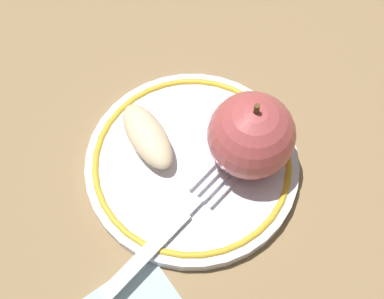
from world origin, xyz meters
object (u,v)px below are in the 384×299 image
apple_slice_front (147,136)px  plate (192,164)px  apple_red_whole (251,136)px  fork (175,224)px

apple_slice_front → plate: bearing=36.0°
apple_slice_front → apple_red_whole: bearing=51.3°
plate → apple_red_whole: size_ratio=2.30×
apple_slice_front → fork: bearing=-12.0°
apple_slice_front → fork: 0.08m
plate → apple_red_whole: (-0.03, 0.04, 0.05)m
fork → apple_slice_front: bearing=59.9°
apple_red_whole → fork: size_ratio=0.48×
plate → apple_slice_front: bearing=-75.4°
apple_red_whole → fork: (0.09, -0.01, -0.04)m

